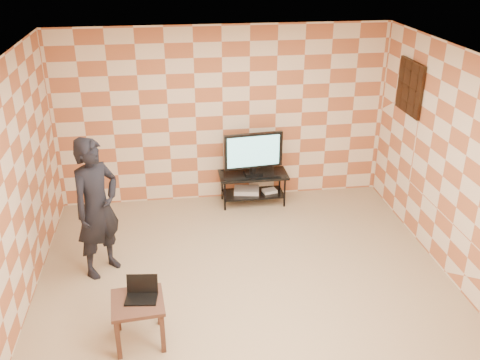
% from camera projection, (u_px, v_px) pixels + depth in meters
% --- Properties ---
extents(floor, '(5.00, 5.00, 0.00)m').
position_uv_depth(floor, '(247.00, 288.00, 6.38)').
color(floor, tan).
rests_on(floor, ground).
extents(wall_back, '(5.00, 0.02, 2.70)m').
position_uv_depth(wall_back, '(223.00, 116.00, 8.06)').
color(wall_back, beige).
rests_on(wall_back, ground).
extents(wall_front, '(5.00, 0.02, 2.70)m').
position_uv_depth(wall_front, '(304.00, 345.00, 3.57)').
color(wall_front, beige).
rests_on(wall_front, ground).
extents(wall_left, '(0.02, 5.00, 2.70)m').
position_uv_depth(wall_left, '(8.00, 200.00, 5.50)').
color(wall_left, beige).
rests_on(wall_left, ground).
extents(wall_right, '(0.02, 5.00, 2.70)m').
position_uv_depth(wall_right, '(463.00, 173.00, 6.13)').
color(wall_right, beige).
rests_on(wall_right, ground).
extents(ceiling, '(5.00, 5.00, 0.02)m').
position_uv_depth(ceiling, '(248.00, 62.00, 5.25)').
color(ceiling, white).
rests_on(ceiling, wall_back).
extents(wall_art, '(0.04, 0.72, 0.72)m').
position_uv_depth(wall_art, '(410.00, 87.00, 7.26)').
color(wall_art, black).
rests_on(wall_art, wall_right).
extents(tv_stand, '(1.05, 0.47, 0.50)m').
position_uv_depth(tv_stand, '(253.00, 182.00, 8.26)').
color(tv_stand, black).
rests_on(tv_stand, floor).
extents(tv, '(0.90, 0.20, 0.65)m').
position_uv_depth(tv, '(253.00, 152.00, 8.05)').
color(tv, black).
rests_on(tv, tv_stand).
extents(dvd_player, '(0.43, 0.34, 0.06)m').
position_uv_depth(dvd_player, '(247.00, 190.00, 8.34)').
color(dvd_player, silver).
rests_on(dvd_player, tv_stand).
extents(game_console, '(0.23, 0.19, 0.05)m').
position_uv_depth(game_console, '(270.00, 191.00, 8.35)').
color(game_console, silver).
rests_on(game_console, tv_stand).
extents(side_table, '(0.56, 0.56, 0.50)m').
position_uv_depth(side_table, '(138.00, 308.00, 5.39)').
color(side_table, '#392318').
rests_on(side_table, floor).
extents(laptop, '(0.34, 0.28, 0.21)m').
position_uv_depth(laptop, '(142.00, 293.00, 5.40)').
color(laptop, black).
rests_on(laptop, side_table).
extents(person, '(0.75, 0.76, 1.76)m').
position_uv_depth(person, '(97.00, 208.00, 6.36)').
color(person, black).
rests_on(person, floor).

